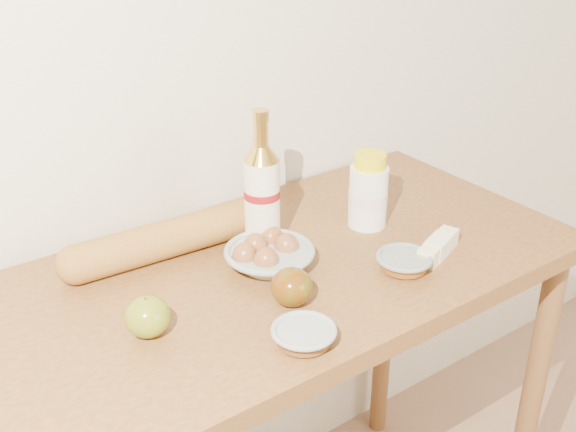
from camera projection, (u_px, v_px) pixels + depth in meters
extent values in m
cube|color=silver|center=(183.00, 26.00, 1.45)|extent=(3.50, 0.02, 2.60)
cube|color=olive|center=(279.00, 275.00, 1.40)|extent=(1.20, 0.60, 0.04)
cylinder|color=brown|center=(530.00, 409.00, 1.71)|extent=(0.05, 0.05, 0.86)
cylinder|color=brown|center=(385.00, 312.00, 2.07)|extent=(0.05, 0.05, 0.86)
cylinder|color=white|center=(262.00, 205.00, 1.41)|extent=(0.09, 0.09, 0.19)
cylinder|color=maroon|center=(262.00, 193.00, 1.40)|extent=(0.09, 0.09, 0.02)
cone|color=gold|center=(261.00, 153.00, 1.36)|extent=(0.09, 0.09, 0.03)
cylinder|color=gold|center=(261.00, 133.00, 1.35)|extent=(0.04, 0.04, 0.05)
cylinder|color=gold|center=(261.00, 115.00, 1.33)|extent=(0.04, 0.04, 0.02)
cylinder|color=white|center=(368.00, 197.00, 1.51)|extent=(0.08, 0.08, 0.13)
cylinder|color=#FDDDD4|center=(368.00, 197.00, 1.51)|extent=(0.08, 0.08, 0.03)
cylinder|color=#FFE90D|center=(370.00, 161.00, 1.48)|extent=(0.07, 0.07, 0.03)
torus|color=#98A6A1|center=(269.00, 251.00, 1.37)|extent=(0.22, 0.22, 0.01)
ellipsoid|color=brown|center=(266.00, 262.00, 1.34)|extent=(0.06, 0.06, 0.06)
ellipsoid|color=brown|center=(287.00, 248.00, 1.39)|extent=(0.06, 0.06, 0.06)
ellipsoid|color=brown|center=(256.00, 248.00, 1.39)|extent=(0.06, 0.06, 0.06)
ellipsoid|color=brown|center=(245.00, 258.00, 1.36)|extent=(0.06, 0.06, 0.06)
ellipsoid|color=brown|center=(271.00, 240.00, 1.42)|extent=(0.06, 0.06, 0.06)
cylinder|color=#BD8739|center=(170.00, 238.00, 1.41)|extent=(0.38, 0.10, 0.08)
sphere|color=#BD8739|center=(76.00, 265.00, 1.32)|extent=(0.08, 0.08, 0.08)
sphere|color=#BD8739|center=(253.00, 214.00, 1.50)|extent=(0.08, 0.08, 0.08)
ellipsoid|color=olive|center=(147.00, 317.00, 1.18)|extent=(0.09, 0.09, 0.07)
cylinder|color=#4E301A|center=(146.00, 302.00, 1.17)|extent=(0.01, 0.01, 0.01)
ellipsoid|color=maroon|center=(292.00, 287.00, 1.26)|extent=(0.08, 0.08, 0.07)
cylinder|color=#473317|center=(292.00, 273.00, 1.25)|extent=(0.01, 0.01, 0.01)
torus|color=#97A59E|center=(304.00, 330.00, 1.16)|extent=(0.11, 0.11, 0.01)
cylinder|color=brown|center=(304.00, 336.00, 1.16)|extent=(0.09, 0.09, 0.02)
torus|color=gray|center=(404.00, 258.00, 1.37)|extent=(0.13, 0.13, 0.01)
cylinder|color=brown|center=(404.00, 263.00, 1.37)|extent=(0.11, 0.11, 0.02)
cube|color=#FFFAC5|center=(438.00, 247.00, 1.42)|extent=(0.13, 0.08, 0.04)
cube|color=white|center=(438.00, 247.00, 1.42)|extent=(0.08, 0.06, 0.04)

